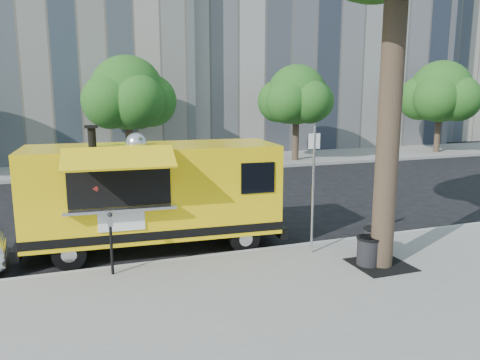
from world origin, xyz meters
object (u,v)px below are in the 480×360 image
Objects in this scene: far_tree_c at (297,95)px; far_tree_d at (441,92)px; far_tree_b at (127,93)px; food_truck at (153,193)px; trash_bin_left at (368,250)px; trash_bin_right at (375,240)px; sign_post at (313,182)px; parking_meter at (111,236)px.

far_tree_d is (10.00, 0.20, 0.17)m from far_tree_c.
far_tree_c is at bearing -178.85° from far_tree_d.
far_tree_b is 12.63m from food_truck.
trash_bin_right is at bearing 44.72° from trash_bin_left.
far_tree_c reaches higher than trash_bin_left.
sign_post is 1.99m from trash_bin_right.
far_tree_d reaches higher than trash_bin_right.
trash_bin_right is (1.33, -0.60, -1.36)m from sign_post.
far_tree_b is 8.61× the size of trash_bin_right.
sign_post reaches higher than food_truck.
trash_bin_right is at bearing -7.77° from parking_meter.
parking_meter is 2.09× the size of trash_bin_left.
far_tree_d reaches higher than far_tree_c.
far_tree_c is 10.00m from far_tree_d.
parking_meter reaches higher than trash_bin_left.
far_tree_c is at bearing -1.91° from far_tree_b.
food_truck is at bearing -148.27° from far_tree_d.
trash_bin_left is at bearing -55.74° from sign_post.
far_tree_d is 8.83× the size of trash_bin_right.
sign_post is at bearing 124.26° from trash_bin_left.
sign_post is at bearing -25.27° from food_truck.
food_truck is at bearing 144.10° from trash_bin_left.
far_tree_b is at bearing 179.70° from far_tree_d.
far_tree_b is at bearing 89.73° from food_truck.
far_tree_d is at bearing 44.30° from trash_bin_right.
trash_bin_right is at bearing -24.02° from food_truck.
food_truck is 5.25m from trash_bin_left.
trash_bin_left is (4.18, -3.02, -0.97)m from food_truck.
far_tree_c is at bearing 51.34° from parking_meter.
parking_meter is 2.09m from food_truck.
parking_meter is (-21.00, -13.95, -2.91)m from far_tree_d.
sign_post is 0.47× the size of food_truck.
far_tree_b is at bearing 81.90° from parking_meter.
parking_meter is at bearing -98.10° from far_tree_b.
parking_meter is at bearing -146.40° from far_tree_d.
far_tree_b is 1.06× the size of far_tree_c.
sign_post is at bearing -79.85° from far_tree_b.
far_tree_c is 8.15× the size of trash_bin_right.
parking_meter is 2.09× the size of trash_bin_right.
trash_bin_left is at bearing -135.28° from trash_bin_right.
far_tree_d is at bearing 35.38° from food_truck.
parking_meter is at bearing 165.82° from trash_bin_left.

